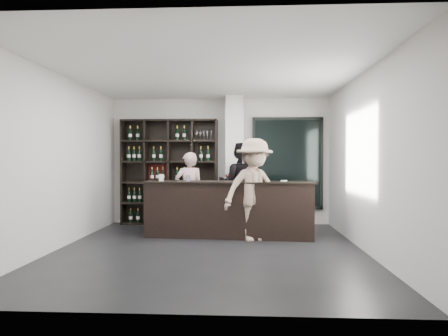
# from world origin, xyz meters

# --- Properties ---
(floor) EXTENTS (5.00, 5.50, 0.01)m
(floor) POSITION_xyz_m (0.00, 0.00, -0.01)
(floor) COLOR black
(floor) RESTS_ON ground
(wine_shelf) EXTENTS (2.20, 0.35, 2.40)m
(wine_shelf) POSITION_xyz_m (-1.15, 2.57, 1.20)
(wine_shelf) COLOR black
(wine_shelf) RESTS_ON floor
(structural_column) EXTENTS (0.40, 0.40, 2.90)m
(structural_column) POSITION_xyz_m (0.35, 2.47, 1.45)
(structural_column) COLOR silver
(structural_column) RESTS_ON floor
(glass_panel) EXTENTS (1.60, 0.08, 2.10)m
(glass_panel) POSITION_xyz_m (1.55, 2.69, 1.40)
(glass_panel) COLOR black
(glass_panel) RESTS_ON floor
(tasting_counter) EXTENTS (3.24, 0.67, 1.07)m
(tasting_counter) POSITION_xyz_m (0.27, 1.10, 0.54)
(tasting_counter) COLOR black
(tasting_counter) RESTS_ON floor
(taster_pink) EXTENTS (0.68, 0.54, 1.64)m
(taster_pink) POSITION_xyz_m (-0.60, 1.85, 0.82)
(taster_pink) COLOR #C89C9C
(taster_pink) RESTS_ON floor
(taster_black) EXTENTS (0.92, 0.72, 1.87)m
(taster_black) POSITION_xyz_m (0.44, 2.40, 0.94)
(taster_black) COLOR black
(taster_black) RESTS_ON floor
(customer) EXTENTS (1.38, 1.13, 1.87)m
(customer) POSITION_xyz_m (0.75, 0.80, 0.93)
(customer) COLOR gray
(customer) RESTS_ON floor
(wine_glass) EXTENTS (0.09, 0.09, 0.18)m
(wine_glass) POSITION_xyz_m (0.25, 0.98, 1.16)
(wine_glass) COLOR white
(wine_glass) RESTS_ON tasting_counter
(spit_cup) EXTENTS (0.11, 0.11, 0.12)m
(spit_cup) POSITION_xyz_m (-0.50, 1.06, 1.13)
(spit_cup) COLOR silver
(spit_cup) RESTS_ON tasting_counter
(napkin_stack) EXTENTS (0.13, 0.13, 0.02)m
(napkin_stack) POSITION_xyz_m (1.33, 1.17, 1.08)
(napkin_stack) COLOR white
(napkin_stack) RESTS_ON tasting_counter
(card_stand) EXTENTS (0.10, 0.07, 0.13)m
(card_stand) POSITION_xyz_m (-1.04, 1.14, 1.13)
(card_stand) COLOR white
(card_stand) RESTS_ON tasting_counter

